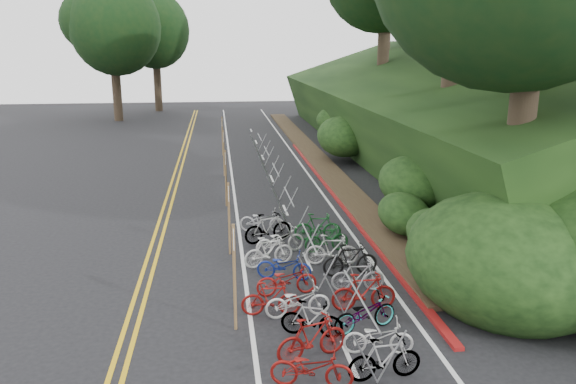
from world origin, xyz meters
name	(u,v)px	position (x,y,z in m)	size (l,w,h in m)	color
ground	(211,325)	(0.00, 0.00, 0.00)	(120.00, 120.00, 0.00)	black
road_markings	(228,211)	(0.63, 10.10, 0.00)	(7.47, 80.00, 0.01)	gold
red_curb	(335,195)	(5.70, 12.00, 0.05)	(0.25, 28.00, 0.10)	maroon
embankment	(431,120)	(12.96, 19.04, 2.57)	(14.30, 48.14, 9.11)	black
bike_rack_front	(360,310)	(3.46, -1.44, 0.91)	(1.17, 3.32, 1.23)	gray
bike_racks_rest	(276,176)	(3.00, 13.00, 0.85)	(1.14, 23.00, 1.17)	gray
signpost_near	(234,271)	(0.61, -0.28, 1.56)	(0.08, 0.40, 2.75)	brown
signposts_rest	(225,161)	(0.60, 14.00, 1.43)	(0.08, 18.40, 2.50)	brown
bike_front	(271,299)	(1.55, 0.36, 0.47)	(1.56, 0.44, 0.94)	maroon
bike_valet	(313,273)	(2.91, 1.89, 0.48)	(3.19, 12.00, 1.09)	maroon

